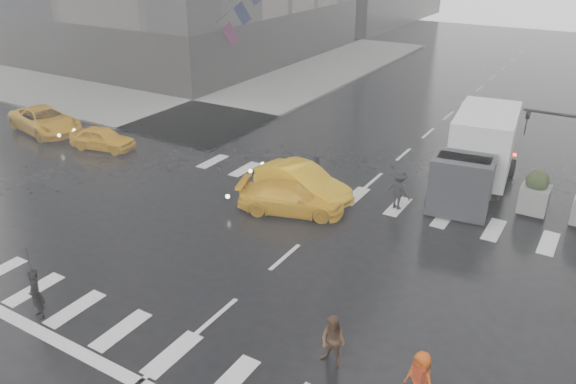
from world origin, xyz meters
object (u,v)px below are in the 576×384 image
Objects in this scene: taxi_mid at (302,183)px; taxi_front at (102,138)px; pedestrian_brown at (333,341)px; pedestrian_orange at (420,380)px; box_truck at (478,153)px.

taxi_front is at bearing 103.13° from taxi_mid.
pedestrian_brown is at bearing -133.46° from taxi_mid.
pedestrian_orange is 12.19m from taxi_mid.
pedestrian_orange is (2.47, -0.23, 0.05)m from pedestrian_brown.
pedestrian_brown is 20.00m from taxi_front.
pedestrian_brown is at bearing -126.29° from taxi_front.
pedestrian_brown is 2.49m from pedestrian_orange.
pedestrian_brown is 0.23× the size of box_truck.
box_truck is at bearing 93.57° from pedestrian_brown.
pedestrian_orange is 0.46× the size of taxi_front.
pedestrian_orange reaches higher than taxi_front.
taxi_front is (-18.14, 8.42, -0.16)m from pedestrian_brown.
pedestrian_orange is at bearing -124.16° from taxi_front.
box_truck is (-2.12, 13.38, 1.05)m from pedestrian_orange.
taxi_mid is (-8.37, 8.86, -0.07)m from pedestrian_orange.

